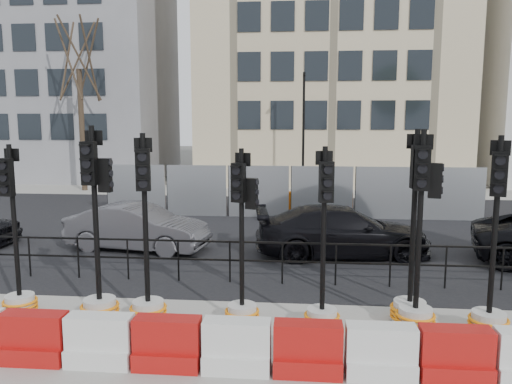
# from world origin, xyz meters

# --- Properties ---
(ground) EXTENTS (120.00, 120.00, 0.00)m
(ground) POSITION_xyz_m (0.00, 0.00, 0.00)
(ground) COLOR #51514C
(ground) RESTS_ON ground
(sidewalk_near) EXTENTS (40.00, 6.00, 0.02)m
(sidewalk_near) POSITION_xyz_m (0.00, -3.00, 0.01)
(sidewalk_near) COLOR gray
(sidewalk_near) RESTS_ON ground
(road) EXTENTS (40.00, 14.00, 0.03)m
(road) POSITION_xyz_m (0.00, 7.00, 0.01)
(road) COLOR black
(road) RESTS_ON ground
(sidewalk_far) EXTENTS (40.00, 4.00, 0.02)m
(sidewalk_far) POSITION_xyz_m (0.00, 16.00, 0.01)
(sidewalk_far) COLOR gray
(sidewalk_far) RESTS_ON ground
(building_grey) EXTENTS (11.00, 9.06, 14.00)m
(building_grey) POSITION_xyz_m (-14.00, 21.99, 7.00)
(building_grey) COLOR gray
(building_grey) RESTS_ON ground
(building_cream) EXTENTS (15.00, 10.06, 18.00)m
(building_cream) POSITION_xyz_m (2.00, 21.99, 9.00)
(building_cream) COLOR beige
(building_cream) RESTS_ON ground
(kerb_railing) EXTENTS (18.00, 0.04, 1.00)m
(kerb_railing) POSITION_xyz_m (0.00, 1.20, 0.69)
(kerb_railing) COLOR black
(kerb_railing) RESTS_ON ground
(heras_fencing) EXTENTS (14.33, 1.72, 2.00)m
(heras_fencing) POSITION_xyz_m (-0.49, 9.71, 0.71)
(heras_fencing) COLOR #93969B
(heras_fencing) RESTS_ON ground
(lamp_post_far) EXTENTS (0.12, 0.56, 6.00)m
(lamp_post_far) POSITION_xyz_m (0.50, 14.98, 3.22)
(lamp_post_far) COLOR black
(lamp_post_far) RESTS_ON ground
(tree_bare_far) EXTENTS (2.00, 2.00, 9.00)m
(tree_bare_far) POSITION_xyz_m (-11.00, 15.50, 6.65)
(tree_bare_far) COLOR #473828
(tree_bare_far) RESTS_ON ground
(barrier_row) EXTENTS (16.75, 0.50, 0.80)m
(barrier_row) POSITION_xyz_m (0.00, -2.80, 0.37)
(barrier_row) COLOR #AF170E
(barrier_row) RESTS_ON ground
(traffic_signal_a) EXTENTS (0.65, 0.65, 3.28)m
(traffic_signal_a) POSITION_xyz_m (-4.97, -1.02, 0.68)
(traffic_signal_a) COLOR beige
(traffic_signal_a) RESTS_ON ground
(traffic_signal_b) EXTENTS (0.72, 0.72, 3.63)m
(traffic_signal_b) POSITION_xyz_m (-3.30, -1.19, 0.87)
(traffic_signal_b) COLOR beige
(traffic_signal_b) RESTS_ON ground
(traffic_signal_c) EXTENTS (0.69, 0.69, 3.50)m
(traffic_signal_c) POSITION_xyz_m (-2.39, -1.18, 0.72)
(traffic_signal_c) COLOR beige
(traffic_signal_c) RESTS_ON ground
(traffic_signal_d) EXTENTS (0.64, 0.64, 3.24)m
(traffic_signal_d) POSITION_xyz_m (-0.64, -1.13, 0.77)
(traffic_signal_d) COLOR beige
(traffic_signal_d) RESTS_ON ground
(traffic_signal_e) EXTENTS (0.65, 0.65, 3.28)m
(traffic_signal_e) POSITION_xyz_m (0.80, -1.22, 0.68)
(traffic_signal_e) COLOR beige
(traffic_signal_e) RESTS_ON ground
(traffic_signal_f) EXTENTS (0.70, 0.70, 3.58)m
(traffic_signal_f) POSITION_xyz_m (2.46, -1.10, 0.85)
(traffic_signal_f) COLOR beige
(traffic_signal_f) RESTS_ON ground
(traffic_signal_g) EXTENTS (0.70, 0.70, 3.57)m
(traffic_signal_g) POSITION_xyz_m (2.42, -0.78, 0.74)
(traffic_signal_g) COLOR beige
(traffic_signal_g) RESTS_ON ground
(traffic_signal_h) EXTENTS (0.69, 0.69, 3.48)m
(traffic_signal_h) POSITION_xyz_m (3.67, -1.17, 0.72)
(traffic_signal_h) COLOR beige
(traffic_signal_h) RESTS_ON ground
(car_b) EXTENTS (2.67, 4.50, 1.34)m
(car_b) POSITION_xyz_m (-4.26, 3.89, 0.67)
(car_b) COLOR #454449
(car_b) RESTS_ON ground
(car_c) EXTENTS (3.08, 5.24, 1.39)m
(car_c) POSITION_xyz_m (1.55, 3.80, 0.69)
(car_c) COLOR black
(car_c) RESTS_ON ground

